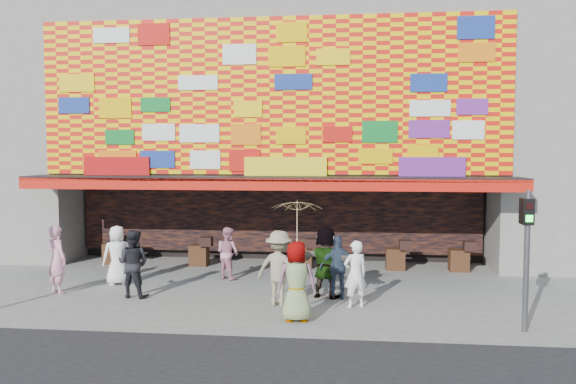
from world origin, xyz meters
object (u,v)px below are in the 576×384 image
Objects in this scene: ped_f at (326,262)px; ped_g at (297,281)px; signal_right at (527,245)px; ped_c at (133,263)px; ped_i at (228,253)px; ped_b at (57,259)px; ped_e at (338,267)px; ped_h at (355,274)px; parasol at (297,223)px; ped_a at (117,255)px; ped_d at (279,268)px.

ped_f is 1.03× the size of ped_g.
ped_f reaches higher than ped_g.
signal_right is 1.69× the size of ped_c.
signal_right is 8.54m from ped_i.
signal_right is at bearing 176.45° from ped_c.
ped_g is at bearing 167.47° from ped_c.
ped_c is (2.18, -0.15, -0.03)m from ped_b.
ped_f is 1.19× the size of ped_i.
signal_right reaches higher than ped_c.
ped_f is at bearing -25.47° from ped_e.
ped_c reaches higher than ped_e.
ped_i is (2.01, 2.38, -0.11)m from ped_c.
ped_f is (5.03, 0.48, 0.04)m from ped_c.
ped_h is 2.31m from parasol.
ped_c is (0.98, -1.31, 0.04)m from ped_a.
ped_b is 7.98m from ped_h.
ped_f is at bearing -110.62° from ped_g.
ped_f is at bearing -178.55° from ped_i.
ped_b is at bearing 169.95° from signal_right.
signal_right is 1.82× the size of ped_e.
ped_b is at bearing -26.29° from ped_h.
ped_c is 4.75m from ped_g.
ped_c is at bearing 100.12° from ped_a.
ped_e is 0.91× the size of ped_g.
ped_f is 1.14m from ped_h.
ped_b is 2.19m from ped_c.
parasol reaches higher than ped_i.
ped_d is 1.13× the size of ped_h.
ped_a is 6.34m from parasol.
ped_h is 0.83× the size of parasol.
signal_right reaches higher than ped_h.
ped_g is at bearing 59.24° from ped_e.
ped_d is at bearing -178.30° from ped_c.
ped_b is at bearing -20.88° from ped_g.
ped_d is 0.94× the size of parasol.
ped_a is 1.03× the size of ped_h.
signal_right is 1.61× the size of ped_d.
ped_d is at bearing 157.77° from ped_i.
ped_g is 1.10× the size of ped_h.
ped_h is (1.32, 1.29, -0.08)m from ped_g.
ped_h is (0.75, -0.85, -0.11)m from ped_f.
ped_b is at bearing -5.36° from ped_e.
signal_right is 1.61× the size of ped_f.
parasol is (0.00, -0.00, 1.31)m from ped_g.
ped_a is at bearing -36.51° from ped_h.
ped_h reaches higher than ped_i.
parasol is (-4.87, 0.23, 0.36)m from signal_right.
parasol is (2.44, -4.04, 1.44)m from ped_i.
signal_right is 4.89m from parasol.
parasol reaches higher than ped_f.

